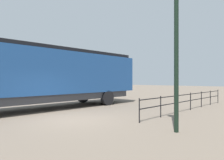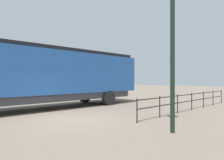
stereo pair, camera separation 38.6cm
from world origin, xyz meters
name	(u,v)px [view 1 (the left image)]	position (x,y,z in m)	size (l,w,h in m)	color
ground_plane	(73,120)	(0.00, 0.00, 0.00)	(120.00, 120.00, 0.00)	#756656
locomotive	(41,74)	(-4.19, 0.66, 2.21)	(3.12, 15.82, 3.91)	navy
platform_fence	(191,99)	(2.71, 6.98, 0.70)	(0.05, 10.96, 1.07)	black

